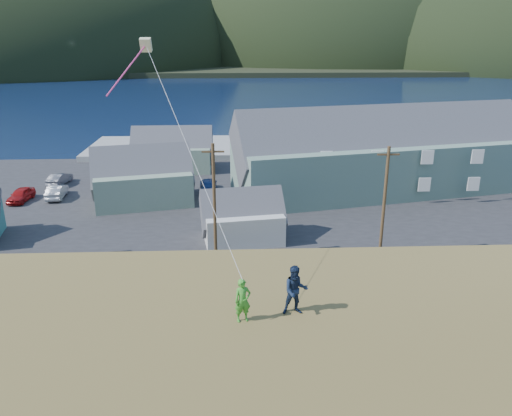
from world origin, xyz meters
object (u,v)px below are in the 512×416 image
(shed_white, at_px, (243,217))
(shed_palegreen_far, at_px, (172,150))
(wharf, at_px, (180,148))
(shed_palegreen_near, at_px, (143,178))
(kite_flyer_navy, at_px, (296,290))
(lodge, at_px, (383,153))
(kite_flyer_green, at_px, (243,301))

(shed_white, bearing_deg, shed_palegreen_far, 101.31)
(wharf, bearing_deg, shed_palegreen_far, -88.38)
(wharf, height_order, shed_palegreen_near, shed_palegreen_near)
(shed_palegreen_near, bearing_deg, shed_white, -58.63)
(kite_flyer_navy, bearing_deg, lodge, 66.23)
(shed_palegreen_near, bearing_deg, wharf, 74.92)
(wharf, bearing_deg, lodge, -41.75)
(kite_flyer_green, xyz_separation_m, kite_flyer_navy, (1.80, 0.40, 0.12))
(shed_palegreen_near, bearing_deg, kite_flyer_green, -86.93)
(lodge, height_order, kite_flyer_navy, lodge)
(shed_palegreen_near, xyz_separation_m, shed_white, (9.81, -10.24, -0.60))
(shed_palegreen_near, relative_size, shed_white, 1.48)
(shed_palegreen_near, distance_m, kite_flyer_green, 35.75)
(shed_palegreen_near, distance_m, kite_flyer_navy, 35.91)
(kite_flyer_navy, bearing_deg, wharf, 96.92)
(shed_palegreen_far, relative_size, kite_flyer_green, 6.63)
(shed_palegreen_near, relative_size, kite_flyer_navy, 6.16)
(shed_white, xyz_separation_m, kite_flyer_navy, (1.41, -23.43, 6.00))
(wharf, relative_size, shed_white, 3.54)
(shed_palegreen_near, xyz_separation_m, kite_flyer_navy, (11.22, -33.68, 5.40))
(shed_white, bearing_deg, lodge, 32.13)
(wharf, relative_size, kite_flyer_navy, 14.74)
(lodge, bearing_deg, shed_palegreen_far, 144.49)
(wharf, xyz_separation_m, lodge, (23.99, -21.41, 3.89))
(lodge, bearing_deg, wharf, 125.86)
(shed_palegreen_near, bearing_deg, lodge, -5.85)
(shed_palegreen_near, bearing_deg, kite_flyer_navy, -83.96)
(wharf, distance_m, shed_palegreen_far, 11.51)
(shed_palegreen_far, bearing_deg, shed_white, -70.84)
(kite_flyer_green, bearing_deg, shed_white, 74.06)
(wharf, xyz_separation_m, shed_white, (8.66, -34.53, 1.63))
(wharf, distance_m, shed_palegreen_near, 24.42)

